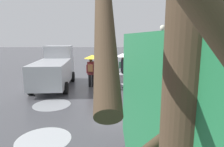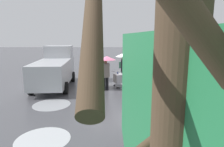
% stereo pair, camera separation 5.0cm
% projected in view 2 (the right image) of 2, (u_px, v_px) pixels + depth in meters
% --- Properties ---
extents(ground_plane, '(90.00, 90.00, 0.00)m').
position_uv_depth(ground_plane, '(110.00, 86.00, 13.43)').
color(ground_plane, '#4C4C51').
extents(slush_patch_near_cluster, '(1.82, 1.82, 0.01)m').
position_uv_depth(slush_patch_near_cluster, '(52.00, 105.00, 9.77)').
color(slush_patch_near_cluster, '#999BA0').
rests_on(slush_patch_near_cluster, ground).
extents(slush_patch_under_van, '(1.78, 1.78, 0.01)m').
position_uv_depth(slush_patch_under_van, '(43.00, 139.00, 6.50)').
color(slush_patch_under_van, silver).
rests_on(slush_patch_under_van, ground).
extents(slush_patch_mid_street, '(2.35, 2.35, 0.01)m').
position_uv_depth(slush_patch_mid_street, '(134.00, 86.00, 13.37)').
color(slush_patch_mid_street, silver).
rests_on(slush_patch_mid_street, ground).
extents(cargo_van_parked_right, '(2.42, 5.44, 2.60)m').
position_uv_depth(cargo_van_parked_right, '(55.00, 69.00, 13.11)').
color(cargo_van_parked_right, '#B7BABF').
rests_on(cargo_van_parked_right, ground).
extents(shopping_cart_vendor, '(0.77, 0.95, 1.04)m').
position_uv_depth(shopping_cart_vendor, '(119.00, 79.00, 12.97)').
color(shopping_cart_vendor, '#B2B2B7').
rests_on(shopping_cart_vendor, ground).
extents(hand_dolly_boxes, '(0.62, 0.78, 1.51)m').
position_uv_depth(hand_dolly_boxes, '(101.00, 76.00, 12.56)').
color(hand_dolly_boxes, '#515156').
rests_on(hand_dolly_boxes, ground).
extents(pedestrian_pink_side, '(1.04, 1.04, 2.15)m').
position_uv_depth(pedestrian_pink_side, '(123.00, 61.00, 14.01)').
color(pedestrian_pink_side, black).
rests_on(pedestrian_pink_side, ground).
extents(pedestrian_black_side, '(1.04, 1.04, 2.15)m').
position_uv_depth(pedestrian_black_side, '(106.00, 65.00, 12.08)').
color(pedestrian_black_side, black).
rests_on(pedestrian_black_side, ground).
extents(pedestrian_white_side, '(1.04, 1.04, 2.15)m').
position_uv_depth(pedestrian_white_side, '(92.00, 63.00, 12.89)').
color(pedestrian_white_side, black).
rests_on(pedestrian_white_side, ground).
extents(pedestrian_far_side, '(1.04, 1.04, 2.15)m').
position_uv_depth(pedestrian_far_side, '(141.00, 65.00, 12.16)').
color(pedestrian_far_side, black).
rests_on(pedestrian_far_side, ground).
extents(bare_tree_near, '(0.98, 0.72, 3.99)m').
position_uv_depth(bare_tree_near, '(195.00, 77.00, 5.97)').
color(bare_tree_near, '#423323').
rests_on(bare_tree_near, ground).
extents(street_lamp, '(0.28, 0.28, 3.86)m').
position_uv_depth(street_lamp, '(161.00, 55.00, 10.18)').
color(street_lamp, '#2D2D33').
rests_on(street_lamp, ground).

